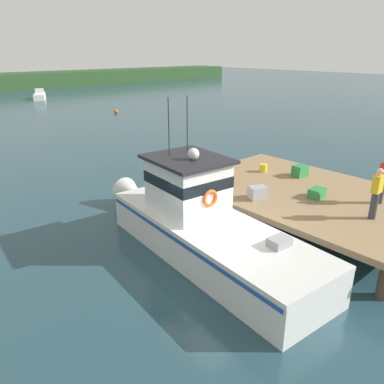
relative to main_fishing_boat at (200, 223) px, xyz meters
The scene contains 11 objects.
ground_plane 1.38m from the main_fishing_boat, 105.31° to the right, with size 200.00×200.00×0.00m, color #23424C.
dock 4.64m from the main_fishing_boat, 11.36° to the right, with size 6.00×9.00×1.20m.
main_fishing_boat is the anchor object (origin of this frame).
crate_stack_mid_dock 4.54m from the main_fishing_boat, 19.68° to the right, with size 0.60×0.44×0.33m, color #2D8442.
crate_stack_near_edge 2.64m from the main_fishing_boat, ahead, with size 0.60×0.44×0.44m, color #9E9EA3.
crate_single_far 5.91m from the main_fishing_boat, ahead, with size 0.60×0.44×0.46m, color #2D8442.
bait_bucket 5.51m from the main_fishing_boat, 17.49° to the left, with size 0.32×0.32×0.34m, color yellow.
deckhand_by_the_boat 5.47m from the main_fishing_boat, 42.47° to the right, with size 0.36×0.22×1.63m.
deckhand_further_back 6.38m from the main_fishing_boat, 30.75° to the right, with size 0.36×0.22×1.63m.
moored_boat_far_left 45.03m from the main_fishing_boat, 75.29° to the left, with size 3.01×5.03×1.29m.
mooring_buoy_channel_marker 29.36m from the main_fishing_boat, 64.34° to the left, with size 0.41×0.41×0.41m, color #EA5B19.
Camera 1 is at (-7.10, -7.01, 6.14)m, focal length 35.29 mm.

